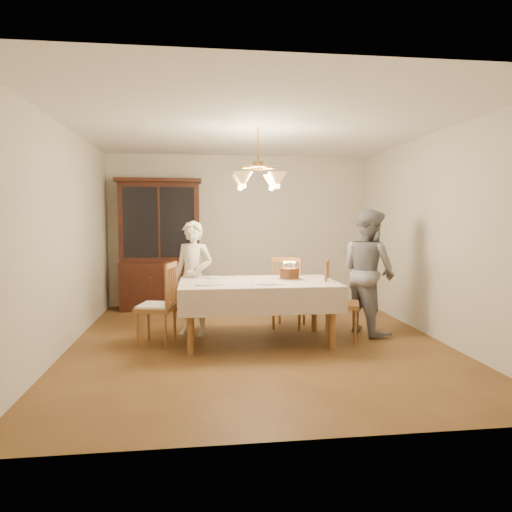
{
  "coord_description": "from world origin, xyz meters",
  "views": [
    {
      "loc": [
        -0.71,
        -5.47,
        1.55
      ],
      "look_at": [
        0.0,
        0.2,
        1.05
      ],
      "focal_mm": 32.0,
      "sensor_mm": 36.0,
      "label": 1
    }
  ],
  "objects": [
    {
      "name": "chair_far_side",
      "position": [
        0.53,
        0.69,
        0.44
      ],
      "size": [
        0.57,
        0.56,
        1.0
      ],
      "color": "brown",
      "rests_on": "ground"
    },
    {
      "name": "elderly_woman",
      "position": [
        -0.79,
        0.47,
        0.75
      ],
      "size": [
        0.65,
        0.57,
        1.49
      ],
      "primitive_type": "imported",
      "rotation": [
        0.0,
        0.0,
        -0.47
      ],
      "color": "#EFE7CA",
      "rests_on": "ground"
    },
    {
      "name": "chandelier",
      "position": [
        -0.0,
        -0.0,
        1.98
      ],
      "size": [
        0.62,
        0.62,
        0.73
      ],
      "color": "#BF8C3F",
      "rests_on": "ground"
    },
    {
      "name": "chair_right_end",
      "position": [
        1.04,
        -0.02,
        0.44
      ],
      "size": [
        0.54,
        0.55,
        1.0
      ],
      "color": "brown",
      "rests_on": "ground"
    },
    {
      "name": "dining_table",
      "position": [
        0.0,
        0.0,
        0.68
      ],
      "size": [
        1.9,
        1.1,
        0.76
      ],
      "color": "brown",
      "rests_on": "ground"
    },
    {
      "name": "ground",
      "position": [
        0.0,
        0.0,
        0.0
      ],
      "size": [
        5.0,
        5.0,
        0.0
      ],
      "primitive_type": "plane",
      "color": "brown",
      "rests_on": "ground"
    },
    {
      "name": "adult_in_grey",
      "position": [
        1.51,
        0.28,
        0.82
      ],
      "size": [
        0.86,
        0.96,
        1.64
      ],
      "primitive_type": "imported",
      "rotation": [
        0.0,
        0.0,
        1.92
      ],
      "color": "slate",
      "rests_on": "ground"
    },
    {
      "name": "chair_left_end",
      "position": [
        -1.22,
        0.03,
        0.45
      ],
      "size": [
        0.52,
        0.53,
        1.0
      ],
      "color": "brown",
      "rests_on": "ground"
    },
    {
      "name": "place_setting_near_right",
      "position": [
        0.08,
        -0.27,
        0.77
      ],
      "size": [
        0.38,
        0.23,
        0.02
      ],
      "color": "white",
      "rests_on": "dining_table"
    },
    {
      "name": "place_setting_near_left",
      "position": [
        -0.62,
        -0.22,
        0.77
      ],
      "size": [
        0.4,
        0.25,
        0.02
      ],
      "color": "white",
      "rests_on": "dining_table"
    },
    {
      "name": "room_shell",
      "position": [
        0.0,
        0.0,
        1.58
      ],
      "size": [
        5.0,
        5.0,
        5.0
      ],
      "color": "white",
      "rests_on": "ground"
    },
    {
      "name": "china_hutch",
      "position": [
        -1.35,
        2.25,
        1.04
      ],
      "size": [
        1.38,
        0.54,
        2.16
      ],
      "color": "black",
      "rests_on": "ground"
    },
    {
      "name": "birthday_cake",
      "position": [
        0.41,
        0.08,
        0.83
      ],
      "size": [
        0.3,
        0.3,
        0.23
      ],
      "color": "white",
      "rests_on": "dining_table"
    },
    {
      "name": "place_setting_far_left",
      "position": [
        -0.5,
        0.35,
        0.77
      ],
      "size": [
        0.41,
        0.26,
        0.02
      ],
      "color": "white",
      "rests_on": "dining_table"
    }
  ]
}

